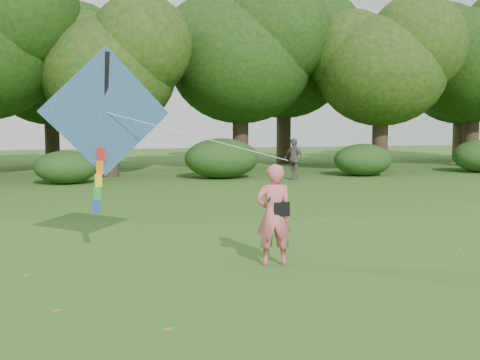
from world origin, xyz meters
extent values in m
plane|color=#265114|center=(0.00, 0.00, 0.00)|extent=(100.00, 100.00, 0.00)
imported|color=#DA666B|center=(0.07, 0.96, 0.94)|extent=(0.75, 0.55, 1.88)
imported|color=#69605D|center=(6.03, 16.40, 0.95)|extent=(0.95, 1.20, 1.90)
cube|color=black|center=(0.19, 0.93, 1.06)|extent=(0.30, 0.20, 0.26)
cylinder|color=black|center=(0.07, 0.92, 1.42)|extent=(0.33, 0.14, 0.47)
cube|color=#2869AF|center=(-2.87, 2.64, 2.84)|extent=(2.54, 0.39, 2.55)
cube|color=black|center=(-2.87, 2.67, 2.84)|extent=(0.20, 0.47, 2.32)
cylinder|color=white|center=(-1.27, 1.78, 2.39)|extent=(3.19, 1.74, 0.91)
cube|color=red|center=(-2.97, 2.66, 2.02)|extent=(0.14, 0.06, 0.26)
cube|color=orange|center=(-3.00, 2.66, 1.76)|extent=(0.14, 0.06, 0.26)
cube|color=yellow|center=(-3.03, 2.66, 1.50)|extent=(0.14, 0.06, 0.26)
cube|color=green|center=(-3.06, 2.66, 1.24)|extent=(0.14, 0.06, 0.26)
cube|color=blue|center=(-3.09, 2.66, 0.98)|extent=(0.14, 0.06, 0.26)
cylinder|color=#3A2D1E|center=(-2.00, 20.00, 1.57)|extent=(0.80, 0.80, 3.15)
ellipsoid|color=#1E3F11|center=(-2.00, 20.00, 4.91)|extent=(6.40, 6.40, 5.44)
cylinder|color=#3A2D1E|center=(5.00, 22.00, 1.84)|extent=(0.86, 0.86, 3.67)
ellipsoid|color=#1E3F11|center=(5.00, 22.00, 5.76)|extent=(7.60, 7.60, 6.46)
cylinder|color=#3A2D1E|center=(12.00, 19.50, 1.72)|extent=(0.83, 0.83, 3.43)
ellipsoid|color=#1E3F11|center=(12.00, 19.50, 5.30)|extent=(6.80, 6.80, 5.78)
cylinder|color=#3A2D1E|center=(19.00, 21.50, 1.89)|extent=(0.87, 0.87, 3.78)
ellipsoid|color=#1E3F11|center=(19.00, 21.50, 5.92)|extent=(7.80, 7.80, 6.63)
cylinder|color=#3A2D1E|center=(-5.00, 27.50, 1.75)|extent=(0.84, 0.84, 3.50)
ellipsoid|color=#1E3F11|center=(-5.00, 27.50, 5.43)|extent=(7.00, 7.00, 5.95)
cylinder|color=#3A2D1E|center=(9.00, 26.50, 2.01)|extent=(0.90, 0.90, 4.02)
ellipsoid|color=#1E3F11|center=(9.00, 26.50, 6.17)|extent=(7.80, 7.80, 6.63)
cylinder|color=#3A2D1E|center=(22.00, 27.00, 1.78)|extent=(0.85, 0.85, 3.57)
ellipsoid|color=#1E3F11|center=(22.00, 27.00, 5.55)|extent=(7.20, 7.20, 6.12)
ellipsoid|color=#264919|center=(-4.00, 17.10, 0.71)|extent=(2.66, 2.09, 1.42)
ellipsoid|color=#264919|center=(3.00, 17.90, 0.94)|extent=(3.50, 2.75, 1.88)
ellipsoid|color=#264919|center=(10.00, 17.40, 0.79)|extent=(2.94, 2.31, 1.58)
cube|color=olive|center=(2.92, 5.50, 0.00)|extent=(0.12, 0.08, 0.01)
cube|color=olive|center=(-4.32, 1.32, 0.00)|extent=(0.14, 0.14, 0.01)
cube|color=olive|center=(-2.31, -2.01, 0.00)|extent=(0.12, 0.08, 0.01)
cube|color=olive|center=(4.28, 1.35, 0.00)|extent=(0.09, 0.12, 0.01)
cube|color=olive|center=(-3.72, -0.86, 0.00)|extent=(0.13, 0.14, 0.01)
cube|color=olive|center=(-4.56, 3.66, 0.00)|extent=(0.14, 0.13, 0.01)
camera|label=1|loc=(-3.33, -9.49, 2.66)|focal=45.00mm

